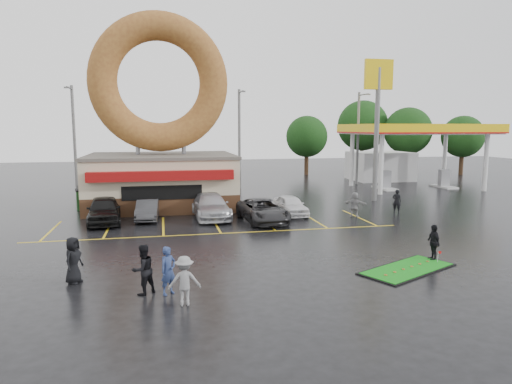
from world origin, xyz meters
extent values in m
plane|color=black|center=(0.00, 0.00, 0.00)|extent=(120.00, 120.00, 0.00)
cube|color=#472B19|center=(-3.00, 13.00, 0.60)|extent=(10.00, 8.00, 1.20)
cube|color=beige|center=(-3.00, 13.00, 2.35)|extent=(10.00, 8.00, 2.30)
cube|color=#59544C|center=(-3.00, 13.00, 3.60)|extent=(10.20, 8.20, 0.20)
cube|color=maroon|center=(-3.00, 8.70, 2.60)|extent=(9.00, 0.60, 0.60)
cylinder|color=slate|center=(-4.60, 13.00, 4.30)|extent=(0.30, 0.30, 1.20)
cylinder|color=slate|center=(-1.40, 13.00, 4.30)|extent=(0.30, 0.30, 1.20)
torus|color=brown|center=(-3.00, 13.00, 8.70)|extent=(9.60, 2.00, 9.60)
cylinder|color=silver|center=(15.00, 15.00, 2.50)|extent=(0.40, 0.40, 5.00)
cylinder|color=silver|center=(25.00, 15.00, 2.50)|extent=(0.40, 0.40, 5.00)
cylinder|color=silver|center=(15.00, 21.00, 2.50)|extent=(0.40, 0.40, 5.00)
cylinder|color=silver|center=(25.00, 21.00, 2.50)|extent=(0.40, 0.40, 5.00)
cube|color=silver|center=(20.00, 18.00, 5.25)|extent=(12.00, 8.00, 0.50)
cube|color=yellow|center=(20.00, 18.00, 5.55)|extent=(12.30, 8.30, 0.70)
cube|color=#99999E|center=(17.00, 18.00, 0.90)|extent=(0.90, 0.60, 1.60)
cube|color=#99999E|center=(23.00, 18.00, 0.90)|extent=(0.90, 0.60, 1.60)
cube|color=silver|center=(20.00, 25.00, 1.50)|extent=(6.00, 5.00, 3.00)
cylinder|color=slate|center=(13.00, 12.00, 5.00)|extent=(0.36, 0.36, 10.00)
cube|color=yellow|center=(13.00, 12.00, 9.50)|extent=(2.20, 0.30, 2.20)
cylinder|color=slate|center=(-10.00, 20.00, 4.50)|extent=(0.24, 0.24, 9.00)
cylinder|color=slate|center=(-10.00, 19.00, 8.70)|extent=(0.12, 2.00, 0.12)
cube|color=slate|center=(-10.00, 18.00, 8.65)|extent=(0.40, 0.18, 0.12)
cylinder|color=slate|center=(4.00, 21.00, 4.50)|extent=(0.24, 0.24, 9.00)
cylinder|color=slate|center=(4.00, 20.00, 8.70)|extent=(0.12, 2.00, 0.12)
cube|color=slate|center=(4.00, 19.00, 8.65)|extent=(0.40, 0.18, 0.12)
cylinder|color=slate|center=(16.00, 22.00, 4.50)|extent=(0.24, 0.24, 9.00)
cylinder|color=slate|center=(16.00, 21.00, 8.70)|extent=(0.12, 2.00, 0.12)
cube|color=slate|center=(16.00, 20.00, 8.65)|extent=(0.40, 0.18, 0.12)
cylinder|color=#332114|center=(26.00, 30.00, 1.44)|extent=(0.50, 0.50, 2.88)
sphere|color=black|center=(26.00, 30.00, 5.20)|extent=(5.60, 5.60, 5.60)
cylinder|color=#332114|center=(32.00, 28.00, 1.26)|extent=(0.50, 0.50, 2.52)
sphere|color=black|center=(32.00, 28.00, 4.55)|extent=(4.90, 4.90, 4.90)
cylinder|color=#332114|center=(22.00, 34.00, 1.62)|extent=(0.50, 0.50, 3.24)
sphere|color=black|center=(22.00, 34.00, 5.85)|extent=(6.30, 6.30, 6.30)
cylinder|color=#332114|center=(14.00, 32.00, 1.26)|extent=(0.50, 0.50, 2.52)
sphere|color=black|center=(14.00, 32.00, 4.55)|extent=(4.90, 4.90, 4.90)
imported|color=black|center=(-6.38, 7.47, 0.78)|extent=(2.24, 4.74, 1.57)
imported|color=#2D2D30|center=(-3.91, 8.00, 0.61)|extent=(1.43, 3.74, 1.22)
imported|color=#ABABB0|center=(-0.08, 7.84, 0.74)|extent=(2.31, 5.21, 1.49)
imported|color=#29282B|center=(2.84, 5.94, 0.68)|extent=(2.67, 5.08, 1.36)
imported|color=silver|center=(5.04, 7.64, 0.63)|extent=(1.74, 3.81, 1.27)
imported|color=navy|center=(-2.87, -5.10, 0.82)|extent=(0.71, 0.67, 1.64)
imported|color=black|center=(-3.69, -4.92, 0.85)|extent=(1.05, 1.01, 1.71)
imported|color=gray|center=(-2.39, -6.19, 0.80)|extent=(1.03, 0.60, 1.59)
imported|color=black|center=(-6.19, -3.27, 0.85)|extent=(0.83, 0.98, 1.70)
imported|color=black|center=(8.15, -3.35, 0.77)|extent=(0.48, 0.94, 1.54)
imported|color=gray|center=(8.85, 6.29, 0.79)|extent=(1.46, 1.24, 1.58)
imported|color=black|center=(12.10, 6.94, 0.78)|extent=(0.68, 0.65, 1.56)
cube|color=#19421A|center=(-7.89, 12.72, 0.65)|extent=(2.01, 1.54, 1.30)
cube|color=black|center=(6.42, -4.32, 0.02)|extent=(4.54, 3.48, 0.05)
cube|color=#147D17|center=(6.42, -4.32, 0.05)|extent=(4.28, 3.22, 0.03)
cylinder|color=silver|center=(8.08, -3.82, 0.28)|extent=(0.02, 0.02, 0.47)
cube|color=red|center=(8.15, -3.82, 0.47)|extent=(0.14, 0.01, 0.10)
camera|label=1|loc=(-2.98, -20.15, 5.56)|focal=32.00mm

